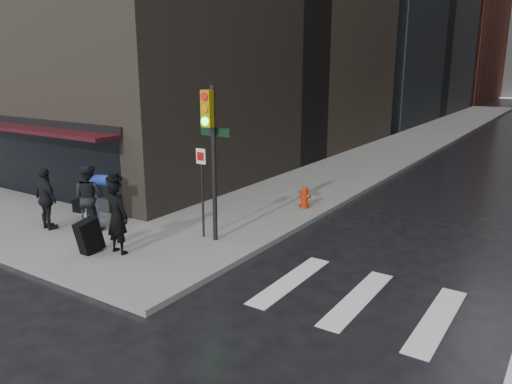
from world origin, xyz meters
TOP-DOWN VIEW (x-y plane):
  - ground at (0.00, 0.00)m, footprint 140.00×140.00m
  - sidewalk_left at (0.00, 27.00)m, footprint 4.00×50.00m
  - crosswalk at (7.50, 1.00)m, footprint 8.50×3.00m
  - storefront at (-7.00, 1.90)m, footprint 8.40×1.11m
  - man_overcoat at (-0.89, -0.25)m, footprint 1.10×1.02m
  - man_jeans at (-2.87, 0.69)m, footprint 1.37×0.85m
  - man_greycoat at (-3.86, -0.00)m, footprint 1.10×0.58m
  - traffic_light at (0.64, 1.81)m, footprint 1.02×0.45m
  - fire_hydrant at (1.22, 5.93)m, footprint 0.41×0.32m

SIDE VIEW (x-z plane):
  - ground at x=0.00m, z-range 0.00..0.00m
  - crosswalk at x=7.50m, z-range 0.00..0.01m
  - sidewalk_left at x=0.00m, z-range 0.00..0.15m
  - fire_hydrant at x=1.22m, z-range 0.11..0.83m
  - man_overcoat at x=-0.89m, z-range -0.02..2.05m
  - man_greycoat at x=-3.86m, z-range 0.15..1.94m
  - man_jeans at x=-2.87m, z-range 0.15..2.03m
  - storefront at x=-7.00m, z-range 0.41..3.24m
  - traffic_light at x=0.64m, z-range 0.74..4.81m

